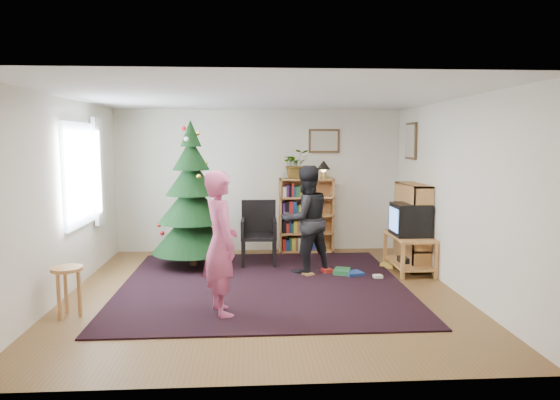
{
  "coord_description": "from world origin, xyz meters",
  "views": [
    {
      "loc": [
        -0.18,
        -6.31,
        1.96
      ],
      "look_at": [
        0.27,
        0.86,
        1.1
      ],
      "focal_mm": 32.0,
      "sensor_mm": 36.0,
      "label": 1
    }
  ],
  "objects": [
    {
      "name": "crt_tv",
      "position": [
        2.22,
        0.9,
        0.79
      ],
      "size": [
        0.51,
        0.55,
        0.48
      ],
      "color": "black",
      "rests_on": "tv_stand"
    },
    {
      "name": "person_standing",
      "position": [
        -0.5,
        -0.81,
        0.82
      ],
      "size": [
        0.57,
        0.69,
        1.63
      ],
      "primitive_type": "imported",
      "rotation": [
        0.0,
        0.0,
        1.91
      ],
      "color": "#BC4B77",
      "rests_on": "rug"
    },
    {
      "name": "floor_clutter",
      "position": [
        1.29,
        0.77,
        0.04
      ],
      "size": [
        1.5,
        0.87,
        0.08
      ],
      "color": "#A51E19",
      "rests_on": "rug"
    },
    {
      "name": "christmas_tree",
      "position": [
        -1.06,
        1.38,
        0.95
      ],
      "size": [
        1.25,
        1.25,
        2.27
      ],
      "rotation": [
        0.0,
        0.0,
        -0.29
      ],
      "color": "#3F2816",
      "rests_on": "rug"
    },
    {
      "name": "wall_right",
      "position": [
        2.5,
        0.0,
        1.25
      ],
      "size": [
        0.02,
        5.0,
        2.5
      ],
      "primitive_type": "cube",
      "color": "silver",
      "rests_on": "floor"
    },
    {
      "name": "bookshelf_back",
      "position": [
        0.82,
        2.34,
        0.66
      ],
      "size": [
        0.95,
        0.3,
        1.3
      ],
      "color": "#BE8444",
      "rests_on": "floor"
    },
    {
      "name": "picture_back",
      "position": [
        1.15,
        2.48,
        1.95
      ],
      "size": [
        0.55,
        0.03,
        0.42
      ],
      "color": "#4C3319",
      "rests_on": "wall_back"
    },
    {
      "name": "floor",
      "position": [
        0.0,
        0.0,
        0.0
      ],
      "size": [
        5.0,
        5.0,
        0.0
      ],
      "primitive_type": "plane",
      "color": "brown",
      "rests_on": "ground"
    },
    {
      "name": "armchair",
      "position": [
        -0.03,
        1.54,
        0.54
      ],
      "size": [
        0.56,
        0.56,
        1.01
      ],
      "rotation": [
        0.0,
        0.0,
        -0.02
      ],
      "color": "black",
      "rests_on": "rug"
    },
    {
      "name": "wall_back",
      "position": [
        0.0,
        2.5,
        1.25
      ],
      "size": [
        5.0,
        0.02,
        2.5
      ],
      "primitive_type": "cube",
      "color": "silver",
      "rests_on": "floor"
    },
    {
      "name": "window_pane",
      "position": [
        -2.47,
        0.6,
        1.5
      ],
      "size": [
        0.04,
        1.2,
        1.4
      ],
      "primitive_type": "cube",
      "color": "silver",
      "rests_on": "wall_left"
    },
    {
      "name": "stool",
      "position": [
        -2.2,
        -0.79,
        0.44
      ],
      "size": [
        0.34,
        0.34,
        0.57
      ],
      "color": "#BE8444",
      "rests_on": "floor"
    },
    {
      "name": "person_by_chair",
      "position": [
        0.66,
        0.93,
        0.8
      ],
      "size": [
        0.95,
        0.85,
        1.6
      ],
      "primitive_type": "imported",
      "rotation": [
        0.0,
        0.0,
        3.53
      ],
      "color": "black",
      "rests_on": "rug"
    },
    {
      "name": "curtain",
      "position": [
        -2.43,
        1.3,
        1.5
      ],
      "size": [
        0.06,
        0.35,
        1.6
      ],
      "primitive_type": "cube",
      "color": "white",
      "rests_on": "wall_left"
    },
    {
      "name": "ceiling",
      "position": [
        0.0,
        0.0,
        2.5
      ],
      "size": [
        5.0,
        5.0,
        0.0
      ],
      "primitive_type": "plane",
      "rotation": [
        3.14,
        0.0,
        0.0
      ],
      "color": "white",
      "rests_on": "wall_back"
    },
    {
      "name": "tv_stand",
      "position": [
        2.22,
        0.9,
        0.33
      ],
      "size": [
        0.54,
        0.97,
        0.55
      ],
      "color": "#BE8444",
      "rests_on": "floor"
    },
    {
      "name": "wall_left",
      "position": [
        -2.5,
        0.0,
        1.25
      ],
      "size": [
        0.02,
        5.0,
        2.5
      ],
      "primitive_type": "cube",
      "color": "silver",
      "rests_on": "floor"
    },
    {
      "name": "rug",
      "position": [
        0.0,
        0.3,
        0.01
      ],
      "size": [
        3.8,
        3.6,
        0.02
      ],
      "primitive_type": "cube",
      "color": "black",
      "rests_on": "floor"
    },
    {
      "name": "bookshelf_right",
      "position": [
        2.34,
        1.16,
        0.66
      ],
      "size": [
        0.3,
        0.95,
        1.3
      ],
      "rotation": [
        0.0,
        0.0,
        1.57
      ],
      "color": "#BE8444",
      "rests_on": "floor"
    },
    {
      "name": "picture_right",
      "position": [
        2.48,
        1.75,
        1.95
      ],
      "size": [
        0.03,
        0.5,
        0.6
      ],
      "color": "#4C3319",
      "rests_on": "wall_right"
    },
    {
      "name": "potted_plant",
      "position": [
        0.62,
        2.34,
        1.55
      ],
      "size": [
        0.53,
        0.49,
        0.5
      ],
      "primitive_type": "imported",
      "rotation": [
        0.0,
        0.0,
        0.23
      ],
      "color": "gray",
      "rests_on": "bookshelf_back"
    },
    {
      "name": "table_lamp",
      "position": [
        1.12,
        2.34,
        1.51
      ],
      "size": [
        0.24,
        0.24,
        0.31
      ],
      "color": "#A57F33",
      "rests_on": "bookshelf_back"
    },
    {
      "name": "wall_front",
      "position": [
        0.0,
        -2.5,
        1.25
      ],
      "size": [
        5.0,
        0.02,
        2.5
      ],
      "primitive_type": "cube",
      "color": "silver",
      "rests_on": "floor"
    }
  ]
}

